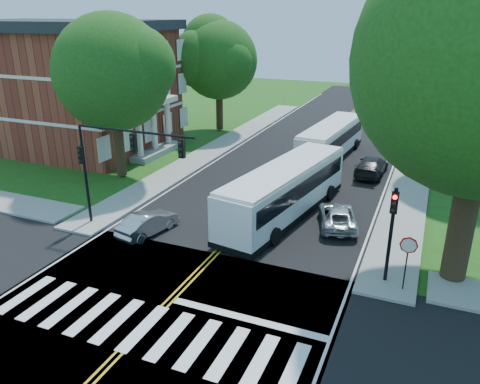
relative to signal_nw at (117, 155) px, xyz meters
The scene contains 23 objects.
ground 9.74m from the signal_nw, 47.67° to the right, with size 140.00×140.00×0.00m, color #254C13.
road 13.69m from the signal_nw, 63.16° to the left, with size 14.00×96.00×0.01m, color black.
cross_road 9.73m from the signal_nw, 47.67° to the right, with size 60.00×12.00×0.01m, color black.
center_line 17.20m from the signal_nw, 69.39° to the left, with size 0.36×70.00×0.01m, color gold.
edge_line_w 16.20m from the signal_nw, 93.47° to the left, with size 0.12×70.00×0.01m, color silver.
edge_line_e 20.54m from the signal_nw, 50.90° to the left, with size 0.12×70.00×0.01m, color silver.
crosswalk 10.07m from the signal_nw, 49.80° to the right, with size 12.60×3.00×0.01m, color silver.
stop_bar 11.40m from the signal_nw, 27.30° to the right, with size 6.60×0.40×0.01m, color silver.
sidewalk_nw 19.22m from the signal_nw, 97.50° to the left, with size 2.60×40.00×0.15m, color gray.
sidewalk_ne 23.75m from the signal_nw, 52.69° to the left, with size 2.60×40.00×0.15m, color gray.
tree_west_near 9.96m from the signal_nw, 126.70° to the left, with size 8.00×8.00×11.40m.
tree_west_far 24.27m from the signal_nw, 102.31° to the left, with size 7.60×7.60×10.67m.
tree_east_mid 24.94m from the signal_nw, 45.36° to the left, with size 8.40×8.40×11.93m.
tree_east_far 38.34m from the signal_nw, 61.33° to the left, with size 7.20×7.20×10.34m.
brick_building 21.08m from the signal_nw, 139.86° to the left, with size 20.00×13.00×10.80m.
signal_nw is the anchor object (origin of this frame).
signal_ne 14.13m from the signal_nw, ahead, with size 0.30×0.46×4.40m.
stop_sign 15.05m from the signal_nw, ahead, with size 0.76×0.08×2.53m.
bus_lead 9.72m from the signal_nw, 35.35° to the left, with size 4.54×12.20×3.09m.
bus_follow 20.02m from the signal_nw, 67.81° to the left, with size 3.40×11.26×2.87m.
hatchback 4.02m from the signal_nw, ahead, with size 1.31×3.74×1.23m, color #A9ACB0.
suv 12.60m from the signal_nw, 25.80° to the left, with size 1.96×4.26×1.18m, color #B3B5BB.
dark_sedan 19.27m from the signal_nw, 53.33° to the left, with size 1.93×4.76×1.38m, color black.
Camera 1 is at (9.22, -12.84, 11.41)m, focal length 35.00 mm.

